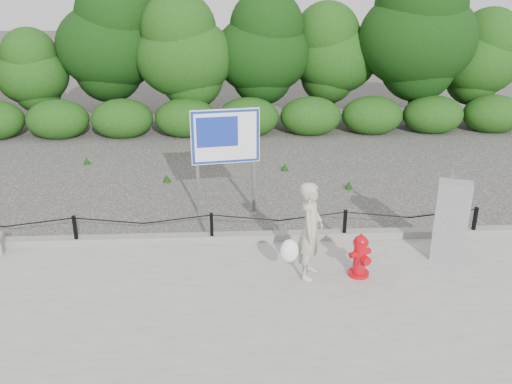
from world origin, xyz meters
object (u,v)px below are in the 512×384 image
object	(u,v)px
fire_hydrant	(360,256)
utility_cabinet	(451,221)
advertising_sign	(225,141)
pedestrian	(309,232)

from	to	relation	value
fire_hydrant	utility_cabinet	xyz separation A→B (m)	(1.67, 0.49, 0.37)
fire_hydrant	advertising_sign	xyz separation A→B (m)	(-2.20, 2.87, 1.16)
pedestrian	utility_cabinet	size ratio (longest dim) A/B	1.04
utility_cabinet	fire_hydrant	bearing A→B (deg)	-142.00
fire_hydrant	advertising_sign	bearing A→B (deg)	103.06
fire_hydrant	pedestrian	xyz separation A→B (m)	(-0.86, 0.03, 0.45)
pedestrian	utility_cabinet	distance (m)	2.57
pedestrian	advertising_sign	xyz separation A→B (m)	(-1.34, 2.85, 0.71)
fire_hydrant	advertising_sign	world-z (taller)	advertising_sign
advertising_sign	fire_hydrant	bearing A→B (deg)	-61.15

